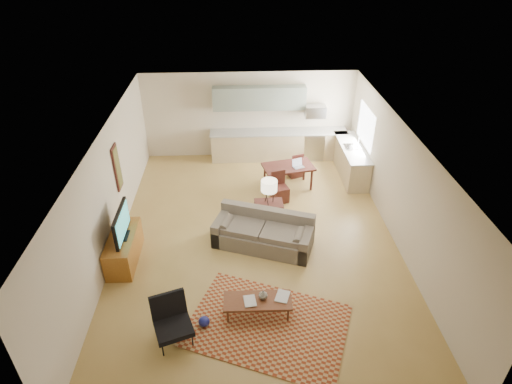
{
  "coord_description": "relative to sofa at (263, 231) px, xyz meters",
  "views": [
    {
      "loc": [
        -0.41,
        -8.0,
        6.35
      ],
      "look_at": [
        0.0,
        0.3,
        1.15
      ],
      "focal_mm": 30.0,
      "sensor_mm": 36.0,
      "label": 1
    }
  ],
  "objects": [
    {
      "name": "room",
      "position": [
        -0.14,
        0.22,
        0.94
      ],
      "size": [
        9.0,
        9.0,
        9.0
      ],
      "color": "#A07F40",
      "rests_on": "ground"
    },
    {
      "name": "kitchen_counter_back",
      "position": [
        0.76,
        4.4,
        0.05
      ],
      "size": [
        4.26,
        0.64,
        0.92
      ],
      "primitive_type": null,
      "color": "tan",
      "rests_on": "ground"
    },
    {
      "name": "kitchen_counter_right",
      "position": [
        2.79,
        3.22,
        0.05
      ],
      "size": [
        0.64,
        2.26,
        0.92
      ],
      "primitive_type": null,
      "color": "tan",
      "rests_on": "ground"
    },
    {
      "name": "kitchen_range",
      "position": [
        1.86,
        4.4,
        0.04
      ],
      "size": [
        0.62,
        0.62,
        0.9
      ],
      "primitive_type": "cube",
      "color": "#A5A8AD",
      "rests_on": "ground"
    },
    {
      "name": "kitchen_microwave",
      "position": [
        1.86,
        4.42,
        1.14
      ],
      "size": [
        0.62,
        0.4,
        0.35
      ],
      "primitive_type": "cube",
      "color": "#A5A8AD",
      "rests_on": "room"
    },
    {
      "name": "upper_cabinets",
      "position": [
        0.16,
        4.55,
        1.54
      ],
      "size": [
        2.8,
        0.34,
        0.7
      ],
      "primitive_type": "cube",
      "color": "gray",
      "rests_on": "room"
    },
    {
      "name": "window_right",
      "position": [
        3.09,
        3.22,
        1.14
      ],
      "size": [
        0.02,
        1.4,
        1.05
      ],
      "primitive_type": "cube",
      "color": "white",
      "rests_on": "room"
    },
    {
      "name": "wall_art_left",
      "position": [
        -3.35,
        1.12,
        1.14
      ],
      "size": [
        0.06,
        0.42,
        1.1
      ],
      "primitive_type": null,
      "color": "olive",
      "rests_on": "room"
    },
    {
      "name": "triptych",
      "position": [
        -0.24,
        4.69,
        1.34
      ],
      "size": [
        1.7,
        0.04,
        0.5
      ],
      "primitive_type": null,
      "color": "beige",
      "rests_on": "room"
    },
    {
      "name": "rug",
      "position": [
        -0.07,
        -2.36,
        -0.39
      ],
      "size": [
        3.4,
        2.91,
        0.02
      ],
      "primitive_type": "cube",
      "rotation": [
        0.0,
        0.0,
        -0.39
      ],
      "color": "maroon",
      "rests_on": "floor"
    },
    {
      "name": "sofa",
      "position": [
        0.0,
        0.0,
        0.0
      ],
      "size": [
        2.54,
        1.75,
        0.81
      ],
      "primitive_type": null,
      "rotation": [
        0.0,
        0.0,
        -0.35
      ],
      "color": "#655B4D",
      "rests_on": "floor"
    },
    {
      "name": "coffee_table",
      "position": [
        -0.24,
        -2.08,
        -0.21
      ],
      "size": [
        1.3,
        0.53,
        0.39
      ],
      "primitive_type": null,
      "rotation": [
        0.0,
        0.0,
        -0.02
      ],
      "color": "#552A15",
      "rests_on": "floor"
    },
    {
      "name": "book_a",
      "position": [
        -0.49,
        -2.13,
        -0.01
      ],
      "size": [
        0.29,
        0.35,
        0.03
      ],
      "primitive_type": "imported",
      "rotation": [
        0.0,
        0.0,
        0.12
      ],
      "color": "maroon",
      "rests_on": "coffee_table"
    },
    {
      "name": "book_b",
      "position": [
        0.12,
        -1.98,
        -0.01
      ],
      "size": [
        0.45,
        0.48,
        0.02
      ],
      "primitive_type": "imported",
      "rotation": [
        0.0,
        0.0,
        -0.34
      ],
      "color": "navy",
      "rests_on": "coffee_table"
    },
    {
      "name": "vase",
      "position": [
        -0.13,
        -2.03,
        0.07
      ],
      "size": [
        0.17,
        0.17,
        0.18
      ],
      "primitive_type": "imported",
      "rotation": [
        0.0,
        0.0,
        -0.0
      ],
      "color": "black",
      "rests_on": "coffee_table"
    },
    {
      "name": "armchair",
      "position": [
        -1.76,
        -2.59,
        0.02
      ],
      "size": [
        0.94,
        0.94,
        0.84
      ],
      "primitive_type": null,
      "rotation": [
        0.0,
        0.0,
        0.34
      ],
      "color": "black",
      "rests_on": "floor"
    },
    {
      "name": "tv_credenza",
      "position": [
        -3.09,
        -0.36,
        -0.07
      ],
      "size": [
        0.56,
        1.44,
        0.67
      ],
      "primitive_type": null,
      "color": "brown",
      "rests_on": "floor"
    },
    {
      "name": "tv",
      "position": [
        -3.03,
        -0.36,
        0.59
      ],
      "size": [
        0.11,
        1.11,
        0.67
      ],
      "primitive_type": null,
      "color": "black",
      "rests_on": "tv_credenza"
    },
    {
      "name": "console_table",
      "position": [
        0.17,
        0.61,
        -0.01
      ],
      "size": [
        0.68,
        0.46,
        0.78
      ],
      "primitive_type": null,
      "rotation": [
        0.0,
        0.0,
        0.03
      ],
      "color": "#3C1915",
      "rests_on": "floor"
    },
    {
      "name": "table_lamp",
      "position": [
        0.17,
        0.61,
        0.69
      ],
      "size": [
        0.39,
        0.39,
        0.63
      ],
      "primitive_type": null,
      "rotation": [
        0.0,
        0.0,
        -0.04
      ],
      "color": "beige",
      "rests_on": "console_table"
    },
    {
      "name": "dining_table",
      "position": [
        0.86,
        2.56,
        -0.06
      ],
      "size": [
        1.51,
        1.05,
        0.7
      ],
      "primitive_type": null,
      "rotation": [
        0.0,
        0.0,
        0.21
      ],
      "color": "#3C1915",
      "rests_on": "floor"
    },
    {
      "name": "dining_chair_near",
      "position": [
        0.58,
        1.9,
        0.01
      ],
      "size": [
        0.5,
        0.51,
        0.83
      ],
      "primitive_type": null,
      "rotation": [
        0.0,
        0.0,
        0.28
      ],
      "color": "#3C1915",
      "rests_on": "floor"
    },
    {
      "name": "dining_chair_far",
      "position": [
        1.14,
        3.23,
        -0.02
      ],
      "size": [
        0.48,
        0.49,
        0.78
      ],
      "primitive_type": null,
      "rotation": [
        0.0,
        0.0,
        3.48
      ],
      "color": "#3C1915",
      "rests_on": "floor"
    },
    {
      "name": "laptop",
      "position": [
        1.13,
        2.47,
        0.4
      ],
      "size": [
        0.35,
        0.31,
        0.22
      ],
      "primitive_type": null,
      "rotation": [
        0.0,
        0.0,
        0.37
      ],
      "color": "#A5A8AD",
      "rests_on": "dining_table"
    },
    {
      "name": "soap_bottle",
      "position": [
        2.69,
        3.02,
        0.61
      ],
      "size": [
        0.12,
        0.12,
        0.19
      ],
      "primitive_type": "imported",
      "rotation": [
        0.0,
        0.0,
        -0.2
      ],
      "color": "beige",
      "rests_on": "kitchen_counter_right"
    }
  ]
}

